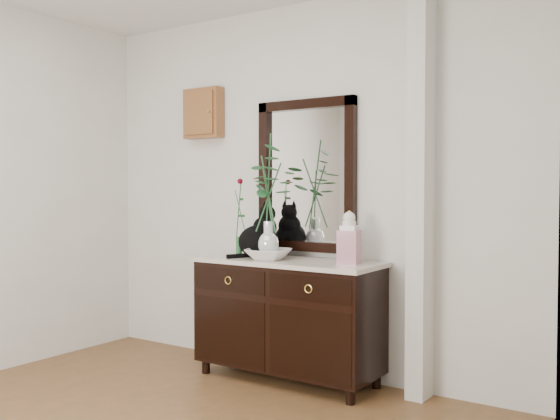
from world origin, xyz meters
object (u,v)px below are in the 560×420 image
Objects in this scene: sideboard at (288,313)px; lotus_bowl at (268,254)px; cat at (259,230)px; ginger_jar at (349,237)px.

lotus_bowl is at bearing -147.38° from sideboard.
cat is at bearing 146.83° from lotus_bowl.
ginger_jar is at bearing 2.24° from sideboard.
sideboard is 0.44m from lotus_bowl.
sideboard is at bearing 32.62° from lotus_bowl.
cat is 0.24m from lotus_bowl.
sideboard is 0.63m from cat.
lotus_bowl is 0.61m from ginger_jar.
sideboard is 3.46× the size of cat.
cat is 0.74m from ginger_jar.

